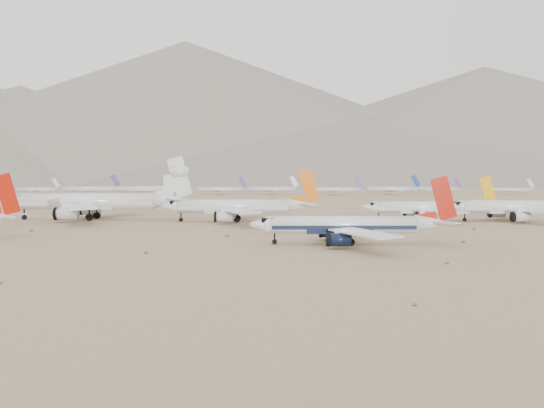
% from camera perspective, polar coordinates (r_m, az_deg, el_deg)
% --- Properties ---
extents(ground, '(7000.00, 7000.00, 0.00)m').
position_cam_1_polar(ground, '(120.61, 9.23, -4.24)').
color(ground, '#886E4F').
rests_on(ground, ground).
extents(main_airliner, '(43.47, 42.45, 15.34)m').
position_cam_1_polar(main_airliner, '(118.96, 8.60, -2.29)').
color(main_airliner, silver).
rests_on(main_airliner, ground).
extents(row2_navy_widebody, '(47.77, 46.71, 16.99)m').
position_cam_1_polar(row2_navy_widebody, '(195.02, 25.22, -0.33)').
color(row2_navy_widebody, silver).
rests_on(row2_navy_widebody, ground).
extents(row2_gold_tail, '(43.50, 42.55, 15.49)m').
position_cam_1_polar(row2_gold_tail, '(189.63, 16.48, -0.38)').
color(row2_gold_tail, silver).
rests_on(row2_gold_tail, ground).
extents(row2_orange_tail, '(49.54, 48.46, 17.67)m').
position_cam_1_polar(row2_orange_tail, '(176.32, -3.52, -0.31)').
color(row2_orange_tail, silver).
rests_on(row2_orange_tail, ground).
extents(row2_white_trijet, '(62.73, 61.31, 22.23)m').
position_cam_1_polar(row2_white_trijet, '(193.59, -18.25, 0.28)').
color(row2_white_trijet, silver).
rests_on(row2_white_trijet, ground).
extents(distant_storage_row, '(612.08, 65.70, 16.36)m').
position_cam_1_polar(distant_storage_row, '(437.18, 4.86, 1.59)').
color(distant_storage_row, silver).
rests_on(distant_storage_row, ground).
extents(mountain_range, '(7354.00, 3024.00, 470.00)m').
position_cam_1_polar(mountain_range, '(1776.94, 2.57, 8.66)').
color(mountain_range, slate).
rests_on(mountain_range, ground).
extents(foothills, '(4637.50, 1395.00, 155.00)m').
position_cam_1_polar(foothills, '(1336.07, 23.88, 4.98)').
color(foothills, slate).
rests_on(foothills, ground).
extents(desert_scrub, '(233.60, 121.67, 0.63)m').
position_cam_1_polar(desert_scrub, '(97.22, -0.77, -5.77)').
color(desert_scrub, brown).
rests_on(desert_scrub, ground).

